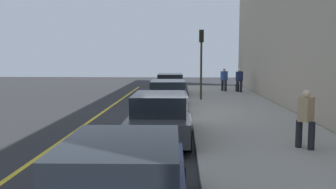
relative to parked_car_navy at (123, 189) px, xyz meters
name	(u,v)px	position (x,y,z in m)	size (l,w,h in m)	color
ground_plane	(169,113)	(11.40, -0.23, -0.76)	(56.00, 56.00, 0.00)	#28282B
sidewalk	(240,112)	(11.40, -3.53, -0.68)	(28.00, 4.60, 0.15)	#A39E93
lane_stripe_centre	(102,113)	(11.40, 2.97, -0.75)	(28.00, 0.14, 0.01)	gold
snow_bank_curb	(184,110)	(11.82, -0.93, -0.65)	(8.67, 0.56, 0.22)	white
parked_car_navy	(123,189)	(0.00, 0.00, 0.00)	(4.19, 1.98, 1.51)	black
parked_car_charcoal	(160,117)	(6.06, -0.14, 0.00)	(4.47, 1.94, 1.51)	black
parked_car_silver	(168,96)	(11.95, -0.14, 0.00)	(4.51, 2.00, 1.51)	black
parked_car_maroon	(170,85)	(18.40, 0.00, 0.00)	(4.71, 2.02, 1.51)	black
pedestrian_navy_coat	(239,79)	(19.94, -4.81, 0.28)	(0.49, 0.53, 1.66)	black
pedestrian_tan_coat	(306,117)	(4.69, -4.20, 0.26)	(0.50, 0.50, 1.62)	black
pedestrian_blue_coat	(224,79)	(20.70, -3.83, 0.27)	(0.49, 0.52, 1.64)	black
traffic_light_pole	(201,52)	(15.52, -1.90, 2.13)	(0.35, 0.26, 4.01)	#2D2D19
rolling_suitcase	(237,88)	(20.38, -4.75, -0.34)	(0.34, 0.22, 0.90)	black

